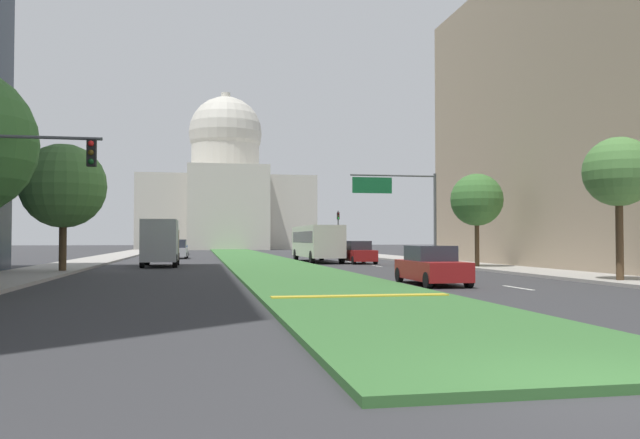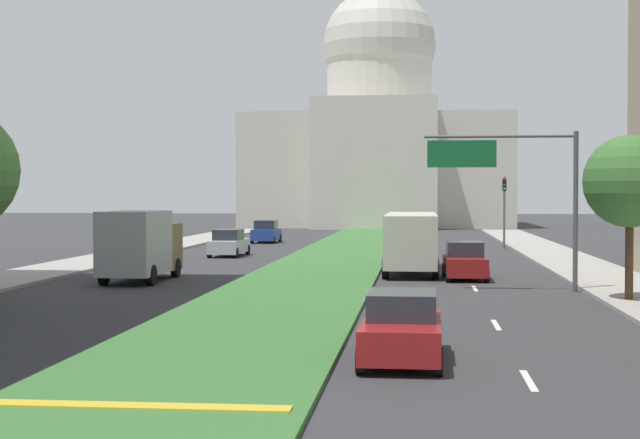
{
  "view_description": "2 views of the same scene",
  "coord_description": "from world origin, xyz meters",
  "px_view_note": "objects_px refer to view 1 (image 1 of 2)",
  "views": [
    {
      "loc": [
        -4.91,
        -7.06,
        1.93
      ],
      "look_at": [
        1.98,
        29.49,
        3.04
      ],
      "focal_mm": 35.95,
      "sensor_mm": 36.0,
      "label": 1
    },
    {
      "loc": [
        5.03,
        -4.91,
        3.98
      ],
      "look_at": [
        0.01,
        44.65,
        2.66
      ],
      "focal_mm": 55.04,
      "sensor_mm": 36.0,
      "label": 2
    }
  ],
  "objects_px": {
    "capitol_building": "(225,195)",
    "street_tree_right_mid": "(477,200)",
    "street_tree_right_near": "(619,173)",
    "city_bus": "(317,241)",
    "street_tree_left_mid": "(63,186)",
    "sedan_midblock": "(359,253)",
    "sedan_distant": "(178,250)",
    "sedan_far_horizon": "(180,247)",
    "traffic_light_far_right": "(338,227)",
    "sedan_lead_stopped": "(431,266)",
    "box_truck_delivery": "(161,242)",
    "traffic_light_near_left": "(21,178)",
    "overhead_guide_sign": "(403,199)"
  },
  "relations": [
    {
      "from": "capitol_building",
      "to": "street_tree_right_mid",
      "type": "relative_size",
      "value": 5.22
    },
    {
      "from": "street_tree_right_near",
      "to": "city_bus",
      "type": "bearing_deg",
      "value": 106.61
    },
    {
      "from": "street_tree_right_mid",
      "to": "city_bus",
      "type": "height_order",
      "value": "street_tree_right_mid"
    },
    {
      "from": "street_tree_left_mid",
      "to": "sedan_midblock",
      "type": "distance_m",
      "value": 22.44
    },
    {
      "from": "capitol_building",
      "to": "sedan_distant",
      "type": "distance_m",
      "value": 62.51
    },
    {
      "from": "street_tree_left_mid",
      "to": "sedan_far_horizon",
      "type": "bearing_deg",
      "value": 83.28
    },
    {
      "from": "traffic_light_far_right",
      "to": "sedan_lead_stopped",
      "type": "bearing_deg",
      "value": -97.7
    },
    {
      "from": "capitol_building",
      "to": "box_truck_delivery",
      "type": "distance_m",
      "value": 80.19
    },
    {
      "from": "traffic_light_far_right",
      "to": "street_tree_left_mid",
      "type": "height_order",
      "value": "street_tree_left_mid"
    },
    {
      "from": "traffic_light_far_right",
      "to": "street_tree_left_mid",
      "type": "distance_m",
      "value": 42.87
    },
    {
      "from": "street_tree_right_mid",
      "to": "sedan_midblock",
      "type": "distance_m",
      "value": 11.48
    },
    {
      "from": "traffic_light_near_left",
      "to": "sedan_lead_stopped",
      "type": "relative_size",
      "value": 1.11
    },
    {
      "from": "street_tree_left_mid",
      "to": "sedan_far_horizon",
      "type": "height_order",
      "value": "street_tree_left_mid"
    },
    {
      "from": "sedan_midblock",
      "to": "city_bus",
      "type": "height_order",
      "value": "city_bus"
    },
    {
      "from": "capitol_building",
      "to": "sedan_distant",
      "type": "bearing_deg",
      "value": -96.5
    },
    {
      "from": "capitol_building",
      "to": "street_tree_right_near",
      "type": "relative_size",
      "value": 5.05
    },
    {
      "from": "capitol_building",
      "to": "overhead_guide_sign",
      "type": "bearing_deg",
      "value": -83.77
    },
    {
      "from": "capitol_building",
      "to": "sedan_midblock",
      "type": "height_order",
      "value": "capitol_building"
    },
    {
      "from": "overhead_guide_sign",
      "to": "street_tree_right_mid",
      "type": "relative_size",
      "value": 1.06
    },
    {
      "from": "overhead_guide_sign",
      "to": "sedan_midblock",
      "type": "distance_m",
      "value": 6.9
    },
    {
      "from": "traffic_light_far_right",
      "to": "street_tree_right_near",
      "type": "distance_m",
      "value": 48.91
    },
    {
      "from": "street_tree_right_near",
      "to": "sedan_distant",
      "type": "bearing_deg",
      "value": 117.08
    },
    {
      "from": "traffic_light_far_right",
      "to": "sedan_midblock",
      "type": "height_order",
      "value": "traffic_light_far_right"
    },
    {
      "from": "sedan_midblock",
      "to": "sedan_far_horizon",
      "type": "height_order",
      "value": "sedan_far_horizon"
    },
    {
      "from": "sedan_midblock",
      "to": "box_truck_delivery",
      "type": "height_order",
      "value": "box_truck_delivery"
    },
    {
      "from": "capitol_building",
      "to": "sedan_far_horizon",
      "type": "bearing_deg",
      "value": -99.43
    },
    {
      "from": "traffic_light_near_left",
      "to": "sedan_midblock",
      "type": "relative_size",
      "value": 1.23
    },
    {
      "from": "overhead_guide_sign",
      "to": "capitol_building",
      "type": "bearing_deg",
      "value": 96.23
    },
    {
      "from": "street_tree_right_mid",
      "to": "sedan_midblock",
      "type": "xyz_separation_m",
      "value": [
        -5.46,
        9.44,
        -3.59
      ]
    },
    {
      "from": "street_tree_right_near",
      "to": "sedan_midblock",
      "type": "distance_m",
      "value": 24.32
    },
    {
      "from": "traffic_light_near_left",
      "to": "box_truck_delivery",
      "type": "height_order",
      "value": "traffic_light_near_left"
    },
    {
      "from": "overhead_guide_sign",
      "to": "street_tree_left_mid",
      "type": "relative_size",
      "value": 0.9
    },
    {
      "from": "sedan_midblock",
      "to": "sedan_far_horizon",
      "type": "distance_m",
      "value": 35.82
    },
    {
      "from": "city_bus",
      "to": "overhead_guide_sign",
      "type": "bearing_deg",
      "value": -65.55
    },
    {
      "from": "sedan_midblock",
      "to": "sedan_distant",
      "type": "height_order",
      "value": "sedan_midblock"
    },
    {
      "from": "street_tree_right_mid",
      "to": "sedan_lead_stopped",
      "type": "xyz_separation_m",
      "value": [
        -7.97,
        -13.01,
        -3.64
      ]
    },
    {
      "from": "street_tree_right_mid",
      "to": "sedan_distant",
      "type": "relative_size",
      "value": 1.31
    },
    {
      "from": "street_tree_left_mid",
      "to": "city_bus",
      "type": "bearing_deg",
      "value": 40.26
    },
    {
      "from": "sedan_lead_stopped",
      "to": "sedan_far_horizon",
      "type": "height_order",
      "value": "sedan_far_horizon"
    },
    {
      "from": "city_bus",
      "to": "traffic_light_far_right",
      "type": "bearing_deg",
      "value": 73.13
    },
    {
      "from": "street_tree_right_near",
      "to": "box_truck_delivery",
      "type": "relative_size",
      "value": 0.99
    },
    {
      "from": "street_tree_left_mid",
      "to": "capitol_building",
      "type": "bearing_deg",
      "value": 81.9
    },
    {
      "from": "traffic_light_far_right",
      "to": "city_bus",
      "type": "bearing_deg",
      "value": -106.87
    },
    {
      "from": "traffic_light_far_right",
      "to": "street_tree_right_mid",
      "type": "relative_size",
      "value": 0.85
    },
    {
      "from": "street_tree_right_near",
      "to": "sedan_midblock",
      "type": "relative_size",
      "value": 1.49
    },
    {
      "from": "traffic_light_far_right",
      "to": "overhead_guide_sign",
      "type": "relative_size",
      "value": 0.8
    },
    {
      "from": "street_tree_left_mid",
      "to": "city_bus",
      "type": "height_order",
      "value": "street_tree_left_mid"
    },
    {
      "from": "street_tree_right_near",
      "to": "street_tree_left_mid",
      "type": "relative_size",
      "value": 0.87
    },
    {
      "from": "street_tree_right_near",
      "to": "sedan_midblock",
      "type": "xyz_separation_m",
      "value": [
        -5.68,
        23.32,
        -3.96
      ]
    },
    {
      "from": "capitol_building",
      "to": "traffic_light_near_left",
      "type": "relative_size",
      "value": 6.13
    }
  ]
}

